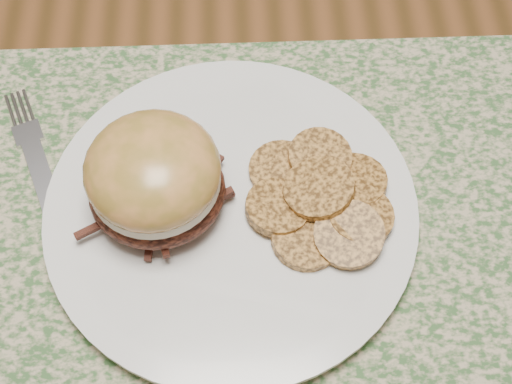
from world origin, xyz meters
TOP-DOWN VIEW (x-y plane):
  - ground at (0.00, 0.00)m, footprint 3.50×3.50m
  - dining_table at (0.00, 0.00)m, footprint 1.50×0.90m
  - placemat at (-0.06, -0.20)m, footprint 0.45×0.33m
  - dinner_plate at (-0.09, -0.21)m, footprint 0.26×0.26m
  - pork_sandwich at (-0.14, -0.20)m, footprint 0.10×0.10m
  - roasted_potatoes at (-0.02, -0.21)m, footprint 0.12×0.13m
  - fork at (-0.23, -0.17)m, footprint 0.08×0.18m

SIDE VIEW (x-z plane):
  - ground at x=0.00m, z-range 0.00..0.00m
  - dining_table at x=0.00m, z-range 0.30..1.05m
  - placemat at x=-0.06m, z-range 0.75..0.75m
  - fork at x=-0.23m, z-range 0.75..0.76m
  - dinner_plate at x=-0.09m, z-range 0.75..0.77m
  - roasted_potatoes at x=-0.02m, z-range 0.76..0.79m
  - pork_sandwich at x=-0.14m, z-range 0.77..0.84m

